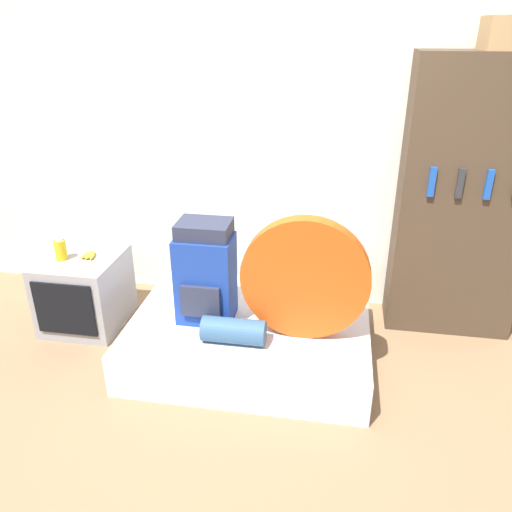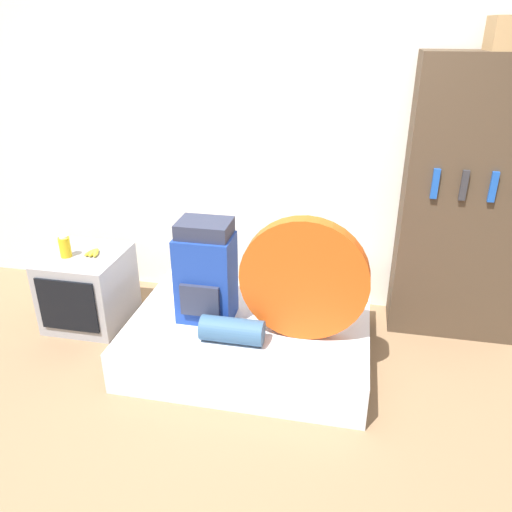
% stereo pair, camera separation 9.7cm
% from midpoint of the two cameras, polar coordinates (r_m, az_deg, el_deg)
% --- Properties ---
extents(ground_plane, '(16.00, 16.00, 0.00)m').
position_cam_midpoint_polar(ground_plane, '(2.88, -4.69, -20.31)').
color(ground_plane, '#846647').
extents(wall_back, '(8.00, 0.05, 2.60)m').
position_cam_midpoint_polar(wall_back, '(3.72, 0.89, 13.51)').
color(wall_back, silver).
rests_on(wall_back, ground_plane).
extents(bed, '(1.55, 1.17, 0.28)m').
position_cam_midpoint_polar(bed, '(3.40, -1.39, -9.04)').
color(bed, silver).
rests_on(bed, ground_plane).
extents(backpack, '(0.36, 0.30, 0.67)m').
position_cam_midpoint_polar(backpack, '(3.18, -6.66, -1.97)').
color(backpack, navy).
rests_on(backpack, bed).
extents(tent_bag, '(0.77, 0.10, 0.77)m').
position_cam_midpoint_polar(tent_bag, '(2.97, 4.68, -2.62)').
color(tent_bag, '#D14C14').
rests_on(tent_bag, bed).
extents(sleeping_roll, '(0.39, 0.16, 0.16)m').
position_cam_midpoint_polar(sleeping_roll, '(3.05, -3.51, -8.54)').
color(sleeping_roll, '#33567A').
rests_on(sleeping_roll, bed).
extents(television, '(0.54, 0.59, 0.54)m').
position_cam_midpoint_polar(television, '(3.88, -19.66, -3.76)').
color(television, '#939399').
rests_on(television, ground_plane).
extents(canister, '(0.08, 0.08, 0.16)m').
position_cam_midpoint_polar(canister, '(3.75, -22.13, 0.70)').
color(canister, gold).
rests_on(canister, television).
extents(banana_bunch, '(0.11, 0.14, 0.03)m').
position_cam_midpoint_polar(banana_bunch, '(3.74, -19.17, 0.12)').
color(banana_bunch, yellow).
rests_on(banana_bunch, television).
extents(bookshelf, '(0.85, 0.36, 1.90)m').
position_cam_midpoint_polar(bookshelf, '(3.64, 21.92, 5.71)').
color(bookshelf, '#473828').
rests_on(bookshelf, ground_plane).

